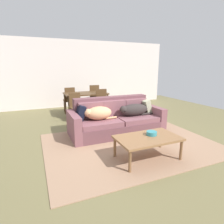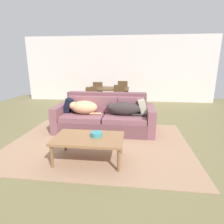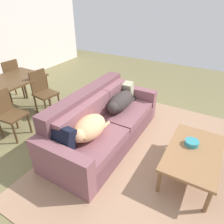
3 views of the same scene
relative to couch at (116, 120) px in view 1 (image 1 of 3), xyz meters
name	(u,v)px [view 1 (image 1 of 3)]	position (x,y,z in m)	size (l,w,h in m)	color
ground_plane	(120,135)	(0.00, -0.25, -0.33)	(10.00, 10.00, 0.00)	olive
back_partition	(79,74)	(0.00, 3.75, 1.02)	(8.00, 0.12, 2.70)	silver
area_rug	(131,144)	(0.00, -0.81, -0.33)	(3.60, 2.68, 0.01)	#A27C60
couch	(116,120)	(0.00, 0.00, 0.00)	(2.33, 0.99, 0.89)	brown
dog_on_left_cushion	(98,113)	(-0.50, -0.10, 0.25)	(0.78, 0.40, 0.31)	tan
dog_on_right_cushion	(134,110)	(0.45, -0.12, 0.25)	(0.93, 0.32, 0.30)	#332C2A
throw_pillow_by_left_arm	(80,113)	(-0.89, 0.05, 0.26)	(0.15, 0.37, 0.37)	black
throw_pillow_by_right_arm	(145,106)	(0.89, 0.04, 0.27)	(0.15, 0.38, 0.38)	#ACAD8C
coffee_table	(148,139)	(-0.04, -1.51, 0.04)	(1.14, 0.68, 0.42)	#92653F
bowl_on_coffee_table	(152,133)	(0.08, -1.45, 0.12)	(0.19, 0.19, 0.07)	teal
dining_table	(86,95)	(-0.19, 2.09, 0.36)	(1.42, 0.88, 0.77)	#51371F
dining_chair_near_left	(76,106)	(-0.67, 1.48, 0.14)	(0.43, 0.43, 0.85)	#51371F
dining_chair_near_right	(102,102)	(0.21, 1.55, 0.19)	(0.45, 0.45, 0.93)	#51371F
dining_chair_far_left	(70,99)	(-0.65, 2.63, 0.17)	(0.40, 0.40, 0.92)	#51371F
dining_chair_far_right	(94,96)	(0.29, 2.65, 0.20)	(0.43, 0.43, 0.97)	#51371F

